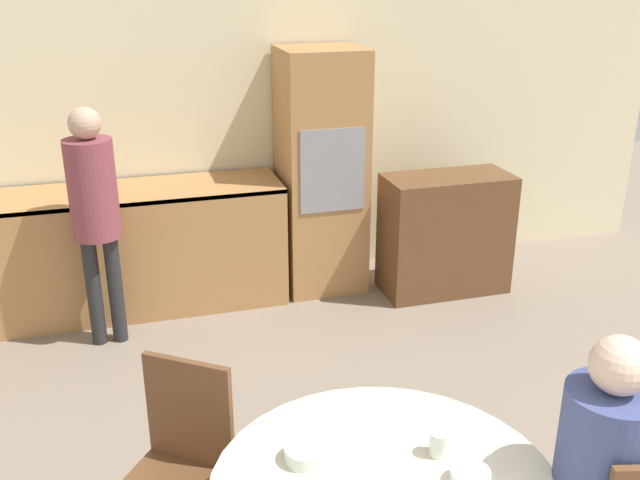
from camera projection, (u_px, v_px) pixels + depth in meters
wall_back at (252, 114)px, 5.35m from camera, size 6.93×0.05×2.60m
kitchen_counter at (91, 252)px, 5.02m from camera, size 2.72×0.60×0.89m
oven_unit at (321, 172)px, 5.31m from camera, size 0.59×0.59×1.81m
sideboard at (445, 234)px, 5.37m from camera, size 0.94×0.45×0.91m
chair_far_left at (180, 461)px, 2.83m from camera, size 0.56×0.56×0.93m
person_seated at (605, 479)px, 2.40m from camera, size 0.31×0.38×1.27m
person_standing at (94, 202)px, 4.42m from camera, size 0.30×0.30×1.57m
cup at (439, 444)px, 2.54m from camera, size 0.07×0.07×0.10m
bowl_near at (306, 454)px, 2.52m from camera, size 0.15×0.15×0.05m
bowl_far at (470, 477)px, 2.41m from camera, size 0.14×0.14×0.05m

